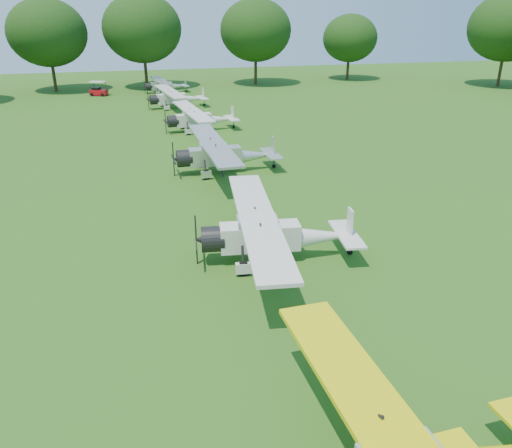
# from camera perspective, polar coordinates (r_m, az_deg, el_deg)

# --- Properties ---
(ground) EXTENTS (160.00, 160.00, 0.00)m
(ground) POSITION_cam_1_polar(r_m,az_deg,el_deg) (23.66, 0.70, -3.69)
(ground) COLOR #204912
(ground) RESTS_ON ground
(tree_belt) EXTENTS (137.36, 130.27, 14.52)m
(tree_belt) POSITION_cam_1_polar(r_m,az_deg,el_deg) (22.59, 9.82, 16.10)
(tree_belt) COLOR #2F2312
(tree_belt) RESTS_ON ground
(aircraft_3) EXTENTS (7.66, 12.17, 2.39)m
(aircraft_3) POSITION_cam_1_polar(r_m,az_deg,el_deg) (22.79, 1.87, -0.91)
(aircraft_3) COLOR silver
(aircraft_3) RESTS_ON ground
(aircraft_4) EXTENTS (7.66, 12.16, 2.40)m
(aircraft_4) POSITION_cam_1_polar(r_m,az_deg,el_deg) (35.62, -3.80, 8.12)
(aircraft_4) COLOR silver
(aircraft_4) RESTS_ON ground
(aircraft_5) EXTENTS (7.01, 11.15, 2.19)m
(aircraft_5) POSITION_cam_1_polar(r_m,az_deg,el_deg) (48.53, -6.55, 12.00)
(aircraft_5) COLOR silver
(aircraft_5) RESTS_ON ground
(aircraft_6) EXTENTS (7.02, 11.15, 2.19)m
(aircraft_6) POSITION_cam_1_polar(r_m,az_deg,el_deg) (60.75, -9.19, 14.16)
(aircraft_6) COLOR silver
(aircraft_6) RESTS_ON ground
(aircraft_7) EXTENTS (6.09, 9.69, 1.90)m
(aircraft_7) POSITION_cam_1_polar(r_m,az_deg,el_deg) (72.46, -10.40, 15.41)
(aircraft_7) COLOR silver
(aircraft_7) RESTS_ON ground
(golf_cart) EXTENTS (2.47, 2.01, 1.85)m
(golf_cart) POSITION_cam_1_polar(r_m,az_deg,el_deg) (72.08, -17.58, 14.30)
(golf_cart) COLOR #B20C14
(golf_cart) RESTS_ON ground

